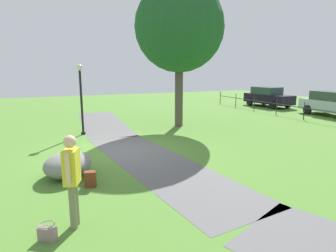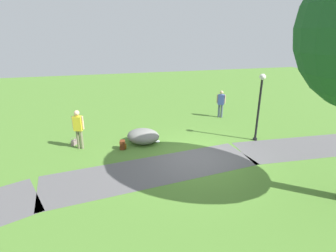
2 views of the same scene
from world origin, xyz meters
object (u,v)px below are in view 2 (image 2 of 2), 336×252
man_near_boulder (221,102)px  lawn_boulder (143,136)px  woman_with_handbag (78,127)px  frisbee_on_grass (157,141)px  lamp_post (260,100)px  handbag_on_grass (74,142)px  backpack_by_boulder (123,145)px

man_near_boulder → lawn_boulder: bearing=27.1°
woman_with_handbag → frisbee_on_grass: (-3.44, 0.14, -1.02)m
lawn_boulder → woman_with_handbag: size_ratio=1.09×
lamp_post → handbag_on_grass: bearing=-11.2°
woman_with_handbag → man_near_boulder: (-7.96, -2.54, -0.08)m
lamp_post → backpack_by_boulder: bearing=-5.5°
lamp_post → backpack_by_boulder: (6.22, -0.60, -1.78)m
lamp_post → lawn_boulder: (5.23, -1.05, -1.63)m
handbag_on_grass → backpack_by_boulder: backpack_by_boulder is taller
handbag_on_grass → frisbee_on_grass: 3.80m
lamp_post → man_near_boulder: size_ratio=1.92×
lamp_post → woman_with_handbag: 8.16m
woman_with_handbag → man_near_boulder: woman_with_handbag is taller
woman_with_handbag → backpack_by_boulder: size_ratio=4.40×
man_near_boulder → handbag_on_grass: man_near_boulder is taller
lamp_post → man_near_boulder: bearing=-89.0°
frisbee_on_grass → lawn_boulder: bearing=-3.5°
lawn_boulder → frisbee_on_grass: size_ratio=7.23×
handbag_on_grass → frisbee_on_grass: bearing=170.4°
backpack_by_boulder → frisbee_on_grass: 1.70m
lawn_boulder → handbag_on_grass: lawn_boulder is taller
man_near_boulder → frisbee_on_grass: 5.33m
man_near_boulder → handbag_on_grass: size_ratio=4.33×
lamp_post → man_near_boulder: (0.07, -3.69, -1.02)m
lawn_boulder → frisbee_on_grass: 0.73m
lawn_boulder → woman_with_handbag: bearing=-2.1°
woman_with_handbag → man_near_boulder: bearing=-162.3°
lamp_post → frisbee_on_grass: (4.58, -1.01, -1.96)m
backpack_by_boulder → frisbee_on_grass: bearing=-166.1°
man_near_boulder → backpack_by_boulder: bearing=26.7°
woman_with_handbag → handbag_on_grass: size_ratio=4.65×
lamp_post → lawn_boulder: 5.58m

